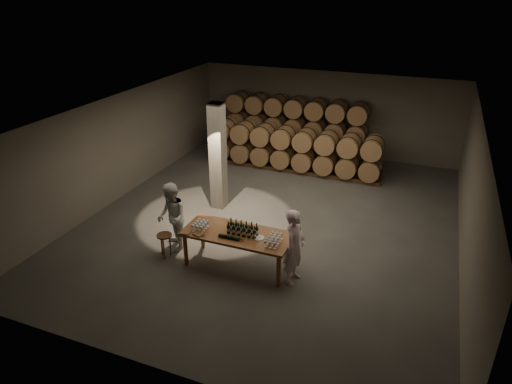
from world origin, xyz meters
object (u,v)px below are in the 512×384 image
at_px(person_woman, 172,217).
at_px(plate, 259,238).
at_px(tasting_table, 238,237).
at_px(bottle_cluster, 243,230).
at_px(person_man, 294,247).
at_px(notebook_near, 198,234).
at_px(stool, 165,239).

bearing_deg(person_woman, plate, 46.38).
relative_size(tasting_table, person_woman, 1.45).
height_order(bottle_cluster, person_man, person_man).
bearing_deg(tasting_table, person_man, -3.46).
bearing_deg(tasting_table, notebook_near, -153.90).
height_order(plate, person_woman, person_woman).
bearing_deg(plate, notebook_near, -164.62).
bearing_deg(plate, tasting_table, 177.29).
height_order(person_man, person_woman, person_man).
xyz_separation_m(stool, person_man, (3.26, 0.22, 0.39)).
bearing_deg(tasting_table, bottle_cluster, -3.70).
height_order(bottle_cluster, notebook_near, bottle_cluster).
bearing_deg(stool, tasting_table, 9.49).
height_order(notebook_near, stool, notebook_near).
bearing_deg(bottle_cluster, person_man, -3.43).
bearing_deg(stool, bottle_cluster, 8.60).
distance_m(tasting_table, person_man, 1.43).
height_order(notebook_near, person_woman, person_woman).
bearing_deg(person_man, tasting_table, 93.26).
bearing_deg(bottle_cluster, notebook_near, -157.63).
xyz_separation_m(tasting_table, plate, (0.55, -0.03, 0.11)).
xyz_separation_m(bottle_cluster, person_man, (1.28, -0.08, -0.12)).
relative_size(stool, person_man, 0.34).
xyz_separation_m(bottle_cluster, person_woman, (-1.98, 0.11, -0.12)).
bearing_deg(notebook_near, tasting_table, 44.33).
bearing_deg(bottle_cluster, person_woman, 176.71).
height_order(tasting_table, plate, plate).
xyz_separation_m(tasting_table, bottle_cluster, (0.14, -0.01, 0.22)).
bearing_deg(person_man, bottle_cluster, 93.29).
relative_size(bottle_cluster, person_woman, 0.41).
distance_m(tasting_table, plate, 0.56).
bearing_deg(bottle_cluster, plate, -2.38).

